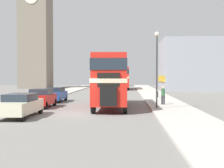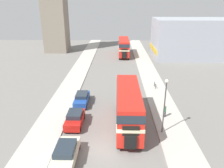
{
  "view_description": "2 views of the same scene",
  "coord_description": "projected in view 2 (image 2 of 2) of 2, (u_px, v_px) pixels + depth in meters",
  "views": [
    {
      "loc": [
        3.16,
        -21.06,
        2.66
      ],
      "look_at": [
        1.94,
        4.59,
        1.94
      ],
      "focal_mm": 50.0,
      "sensor_mm": 36.0,
      "label": 1
    },
    {
      "loc": [
        0.7,
        -16.68,
        12.96
      ],
      "look_at": [
        0.0,
        12.67,
        1.74
      ],
      "focal_mm": 35.0,
      "sensor_mm": 36.0,
      "label": 2
    }
  ],
  "objects": [
    {
      "name": "bicycle_on_pavement",
      "position": [
        155.0,
        85.0,
        34.47
      ],
      "size": [
        0.05,
        1.76,
        0.78
      ],
      "color": "black",
      "rests_on": "sidewalk_right"
    },
    {
      "name": "car_parked_far",
      "position": [
        82.0,
        98.0,
        29.11
      ],
      "size": [
        1.66,
        4.21,
        1.46
      ],
      "color": "#1E479E",
      "rests_on": "ground_plane"
    },
    {
      "name": "car_parked_near",
      "position": [
        65.0,
        154.0,
        18.51
      ],
      "size": [
        1.84,
        4.58,
        1.49
      ],
      "color": "beige",
      "rests_on": "ground_plane"
    },
    {
      "name": "ground_plane",
      "position": [
        109.0,
        150.0,
        20.22
      ],
      "size": [
        120.0,
        120.0,
        0.0
      ],
      "primitive_type": "plane",
      "color": "slate"
    },
    {
      "name": "car_parked_mid",
      "position": [
        75.0,
        119.0,
        24.09
      ],
      "size": [
        1.74,
        3.94,
        1.54
      ],
      "color": "red",
      "rests_on": "ground_plane"
    },
    {
      "name": "street_lamp",
      "position": [
        165.0,
        99.0,
        21.43
      ],
      "size": [
        0.36,
        0.36,
        5.86
      ],
      "color": "#38383D",
      "rests_on": "sidewalk_right"
    },
    {
      "name": "sidewalk_right",
      "position": [
        182.0,
        151.0,
        20.05
      ],
      "size": [
        3.5,
        120.0,
        0.12
      ],
      "color": "#B7B2A8",
      "rests_on": "ground_plane"
    },
    {
      "name": "sidewalk_left",
      "position": [
        37.0,
        149.0,
        20.35
      ],
      "size": [
        3.5,
        120.0,
        0.12
      ],
      "color": "#B7B2A8",
      "rests_on": "ground_plane"
    },
    {
      "name": "pedestrian_walking",
      "position": [
        165.0,
        110.0,
        25.46
      ],
      "size": [
        0.32,
        0.32,
        1.57
      ],
      "color": "#282833",
      "rests_on": "sidewalk_right"
    },
    {
      "name": "bus_distant",
      "position": [
        124.0,
        46.0,
        54.32
      ],
      "size": [
        2.46,
        10.2,
        4.13
      ],
      "color": "red",
      "rests_on": "ground_plane"
    },
    {
      "name": "shop_building_block",
      "position": [
        197.0,
        38.0,
        52.14
      ],
      "size": [
        20.67,
        11.0,
        9.1
      ],
      "color": "#999EA8",
      "rests_on": "ground_plane"
    },
    {
      "name": "double_decker_bus",
      "position": [
        128.0,
        104.0,
        23.55
      ],
      "size": [
        2.52,
        10.25,
        4.21
      ],
      "color": "red",
      "rests_on": "ground_plane"
    }
  ]
}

